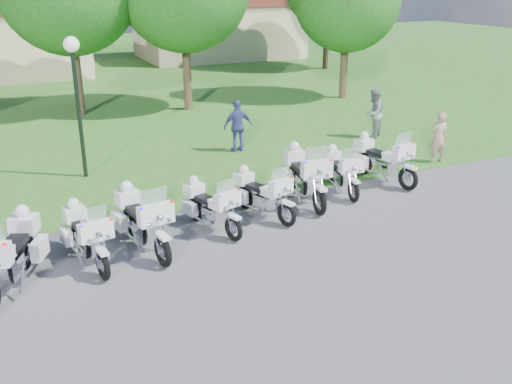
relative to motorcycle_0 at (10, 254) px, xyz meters
name	(u,v)px	position (x,y,z in m)	size (l,w,h in m)	color
ground	(249,257)	(4.60, -0.73, -0.71)	(100.00, 100.00, 0.00)	#515156
grass_lawn	(71,73)	(4.60, 26.27, -0.70)	(100.00, 48.00, 0.01)	#2D6620
motorcycle_0	(10,254)	(0.00, 0.00, 0.00)	(1.47, 2.35, 1.69)	black
motorcycle_1	(86,235)	(1.46, 0.48, -0.09)	(0.94, 2.18, 1.47)	black
motorcycle_2	(142,219)	(2.67, 0.63, -0.02)	(1.04, 2.42, 1.63)	black
motorcycle_3	(210,205)	(4.38, 0.98, -0.12)	(1.04, 2.04, 1.40)	black
motorcycle_4	(261,193)	(5.80, 1.19, -0.11)	(1.09, 2.05, 1.42)	black
motorcycle_5	(304,174)	(7.28, 1.67, 0.01)	(1.05, 2.54, 1.71)	black
motorcycle_6	(341,170)	(8.55, 1.86, -0.11)	(0.91, 2.10, 1.42)	black
motorcycle_7	(382,159)	(10.08, 2.09, -0.04)	(1.07, 2.36, 1.60)	black
lamp_post	(74,73)	(2.29, 6.04, 2.37)	(0.44, 0.44, 4.07)	black
building_east	(219,28)	(15.60, 29.27, 1.36)	(11.44, 7.28, 4.10)	#C9B491
bystander_a	(439,138)	(12.76, 2.77, 0.11)	(0.59, 0.39, 1.63)	tan
bystander_b	(373,114)	(12.64, 6.11, 0.19)	(0.88, 0.68, 1.80)	slate
bystander_c	(238,126)	(7.45, 6.55, 0.17)	(1.03, 0.43, 1.75)	#384087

